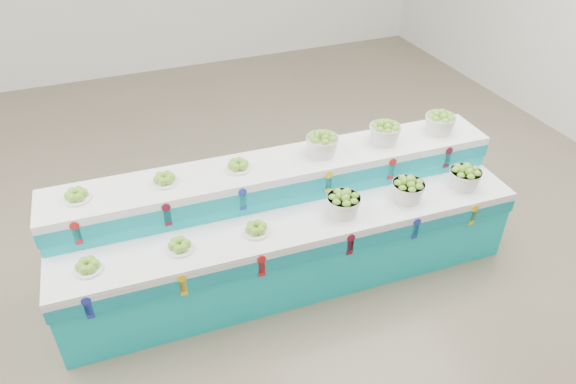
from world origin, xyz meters
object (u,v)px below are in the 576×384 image
object	(u,v)px
display_stand	(288,226)
basket_lower_left	(344,203)
basket_upper_right	(440,122)
plate_upper_mid	(164,178)

from	to	relation	value
display_stand	basket_lower_left	distance (m)	0.56
display_stand	basket_upper_right	size ratio (longest dim) A/B	14.03
basket_lower_left	plate_upper_mid	size ratio (longest dim) A/B	1.33
basket_lower_left	basket_upper_right	size ratio (longest dim) A/B	1.00
basket_lower_left	basket_upper_right	bearing A→B (deg)	20.48
basket_lower_left	display_stand	bearing A→B (deg)	146.56
basket_lower_left	plate_upper_mid	bearing A→B (deg)	158.23
plate_upper_mid	basket_lower_left	bearing A→B (deg)	-21.77
basket_lower_left	plate_upper_mid	distance (m)	1.46
plate_upper_mid	basket_upper_right	xyz separation A→B (m)	(2.53, -0.09, 0.06)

